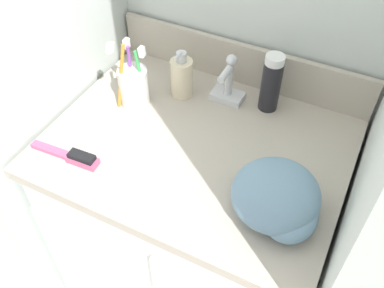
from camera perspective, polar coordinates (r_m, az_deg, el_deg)
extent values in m
plane|color=beige|center=(1.75, 0.45, -18.35)|extent=(6.00, 6.00, 0.00)
cube|color=white|center=(1.41, 0.54, -11.58)|extent=(0.72, 0.54, 0.77)
cube|color=white|center=(1.39, -11.67, -18.21)|extent=(0.35, 0.02, 0.62)
cube|color=#B2A899|center=(1.10, 0.69, -0.29)|extent=(0.75, 0.58, 0.03)
ellipsoid|color=#A49A8C|center=(1.16, 0.65, -3.00)|extent=(0.30, 0.32, 0.19)
cylinder|color=silver|center=(1.23, 0.62, -5.77)|extent=(0.03, 0.03, 0.01)
cube|color=#B2A899|center=(1.25, 6.58, 10.65)|extent=(0.75, 0.02, 0.12)
cube|color=silver|center=(1.21, 4.73, 6.41)|extent=(0.09, 0.06, 0.02)
cylinder|color=silver|center=(1.18, 4.88, 8.37)|extent=(0.02, 0.02, 0.08)
cylinder|color=silver|center=(1.13, 4.41, 9.25)|extent=(0.02, 0.06, 0.02)
sphere|color=silver|center=(1.15, 5.31, 11.08)|extent=(0.03, 0.03, 0.03)
cylinder|color=silver|center=(1.18, -7.76, 7.59)|extent=(0.08, 0.08, 0.11)
cylinder|color=green|center=(1.15, -6.80, 8.81)|extent=(0.03, 0.02, 0.16)
cube|color=white|center=(1.10, -6.70, 12.11)|extent=(0.01, 0.02, 0.03)
cylinder|color=purple|center=(1.17, -8.20, 9.54)|extent=(0.02, 0.02, 0.17)
cube|color=white|center=(1.13, -8.74, 13.11)|extent=(0.01, 0.02, 0.03)
cylinder|color=orange|center=(1.14, -9.44, 8.87)|extent=(0.03, 0.04, 0.19)
cube|color=white|center=(1.09, -10.88, 12.46)|extent=(0.02, 0.02, 0.03)
cylinder|color=beige|center=(1.20, -1.38, 8.81)|extent=(0.06, 0.06, 0.11)
cylinder|color=silver|center=(1.16, -1.44, 11.53)|extent=(0.03, 0.03, 0.03)
cylinder|color=silver|center=(1.14, -1.86, 11.67)|extent=(0.01, 0.03, 0.01)
cylinder|color=black|center=(1.16, 10.44, 7.59)|extent=(0.05, 0.05, 0.15)
cylinder|color=white|center=(1.11, 11.02, 10.97)|extent=(0.05, 0.05, 0.02)
cube|color=#C1517F|center=(1.12, -18.29, -0.75)|extent=(0.11, 0.03, 0.01)
cube|color=#C1517F|center=(1.07, -14.38, -2.14)|extent=(0.08, 0.04, 0.02)
cube|color=black|center=(1.06, -14.51, -1.63)|extent=(0.07, 0.03, 0.01)
ellipsoid|color=#6B8EA8|center=(0.93, 11.09, -6.62)|extent=(0.19, 0.20, 0.10)
ellipsoid|color=#7095B0|center=(0.92, 12.97, -9.20)|extent=(0.11, 0.14, 0.07)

